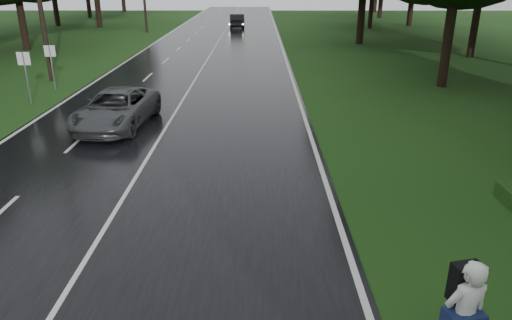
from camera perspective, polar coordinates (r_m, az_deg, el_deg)
The scene contains 14 objects.
ground at distance 11.13m, azimuth -20.00°, elevation -11.68°, with size 160.00×160.00×0.00m, color #1C4213.
road at distance 29.52m, azimuth -7.17°, elevation 9.86°, with size 12.00×140.00×0.04m, color black.
lane_center at distance 29.51m, azimuth -7.17°, elevation 9.91°, with size 0.12×140.00×0.01m, color silver.
grey_car at distance 20.20m, azimuth -16.50°, elevation 5.99°, with size 2.43×5.26×1.46m, color #414546.
far_car at distance 58.37m, azimuth -2.32°, elevation 16.44°, with size 1.66×4.76×1.57m, color black.
utility_pole_mid at distance 30.91m, azimuth -23.40°, elevation 8.77°, with size 1.80×0.28×10.84m, color black, non-canonical shape.
utility_pole_far at distance 55.11m, azimuth -13.03°, elevation 14.78°, with size 1.80×0.28×10.65m, color black, non-canonical shape.
road_sign_a at distance 25.41m, azimuth -25.45°, elevation 6.03°, with size 0.61×0.10×2.52m, color white, non-canonical shape.
road_sign_b at distance 28.01m, azimuth -23.00°, elevation 7.68°, with size 0.58×0.10×2.43m, color white, non-canonical shape.
tree_left_e at distance 45.25m, azimuth -25.90°, elevation 11.90°, with size 9.17×9.17×14.32m, color black, non-canonical shape.
tree_left_f at distance 62.26m, azimuth -18.31°, elevation 14.98°, with size 9.01×9.01×14.08m, color black, non-canonical shape.
tree_right_d at distance 28.91m, azimuth 21.45°, elevation 8.28°, with size 10.25×10.25×16.02m, color black, non-canonical shape.
tree_right_e at distance 45.54m, azimuth 12.35°, elevation 13.55°, with size 9.48×9.48×14.81m, color black, non-canonical shape.
tree_right_f at distance 59.66m, azimuth 13.53°, elevation 15.21°, with size 9.41×9.41×14.70m, color black, non-canonical shape.
Camera 1 is at (3.77, -8.70, 5.83)m, focal length 33.13 mm.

